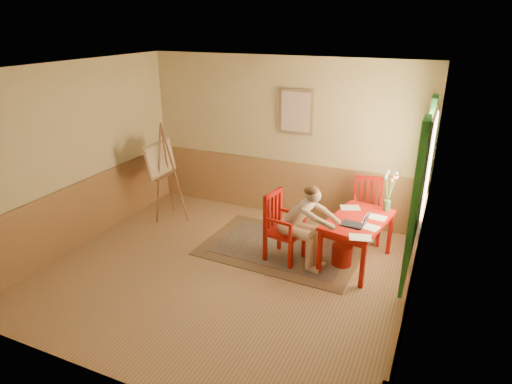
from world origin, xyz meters
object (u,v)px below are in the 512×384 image
at_px(chair_left, 282,227).
at_px(laptop, 357,223).
at_px(chair_back, 367,209).
at_px(easel, 162,163).
at_px(table, 358,224).
at_px(figure, 302,221).

distance_m(chair_left, laptop, 1.09).
relative_size(chair_back, easel, 0.59).
bearing_deg(easel, table, -3.94).
xyz_separation_m(chair_back, easel, (-3.44, -0.63, 0.52)).
xyz_separation_m(laptop, easel, (-3.50, 0.49, 0.26)).
bearing_deg(figure, laptop, 7.88).
bearing_deg(chair_back, chair_left, -130.78).
bearing_deg(chair_left, easel, 167.48).
distance_m(table, chair_back, 0.88).
distance_m(chair_left, easel, 2.55).
xyz_separation_m(chair_left, chair_back, (1.01, 1.17, -0.01)).
relative_size(table, figure, 1.05).
bearing_deg(table, chair_back, 91.87).
xyz_separation_m(table, figure, (-0.72, -0.35, 0.06)).
distance_m(table, figure, 0.81).
xyz_separation_m(chair_back, figure, (-0.70, -1.22, 0.18)).
bearing_deg(chair_left, table, 16.21).
height_order(table, laptop, laptop).
bearing_deg(chair_back, table, -88.13).
height_order(chair_left, figure, figure).
bearing_deg(laptop, chair_back, 92.63).
xyz_separation_m(chair_back, laptop, (0.05, -1.11, 0.26)).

